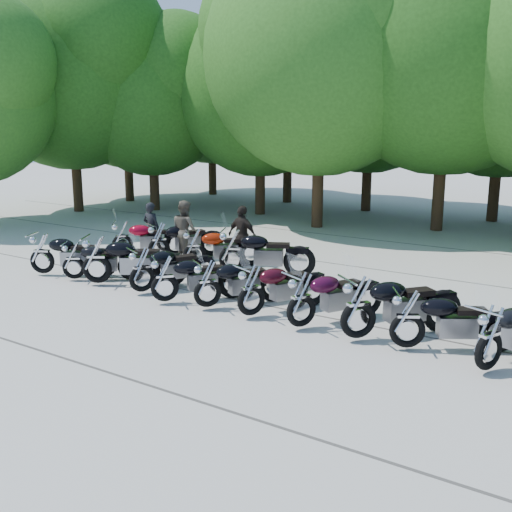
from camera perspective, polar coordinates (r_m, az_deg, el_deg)
The scene contains 29 objects.
ground at distance 12.35m, azimuth -3.85°, elevation -6.26°, with size 90.00×90.00×0.00m, color #A29E92.
tree_0 at distance 31.70m, azimuth -12.37°, elevation 14.99°, with size 7.50×7.50×9.21m.
tree_1 at distance 28.08m, azimuth -9.96°, elevation 14.63°, with size 6.97×6.97×8.55m.
tree_2 at distance 26.41m, azimuth 0.41°, elevation 15.50°, with size 7.31×7.31×8.97m.
tree_3 at distance 23.25m, azimuth 6.18°, elevation 18.31°, with size 8.70×8.70×10.67m.
tree_4 at distance 23.46m, azimuth 17.86°, elevation 18.52°, with size 9.13×9.13×11.20m.
tree_9 at distance 33.91m, azimuth -4.29°, elevation 15.18°, with size 7.59×7.59×9.32m.
tree_10 at distance 30.48m, azimuth 3.10°, elevation 15.74°, with size 7.78×7.78×9.55m.
tree_11 at distance 27.95m, azimuth 10.85°, elevation 15.50°, with size 7.56×7.56×9.28m.
tree_12 at distance 26.35m, azimuth 22.55°, elevation 15.48°, with size 7.88×7.88×9.67m.
tree_17 at distance 28.51m, azimuth -17.28°, elevation 16.21°, with size 8.31×8.31×10.20m.
motorcycle_0 at distance 16.77m, azimuth -19.74°, elevation 0.38°, with size 0.70×2.30×1.30m, color black, non-canonical shape.
motorcycle_1 at distance 15.98m, azimuth -17.00°, elevation -0.28°, with size 0.62×2.03×1.15m, color black, non-canonical shape.
motorcycle_2 at distance 15.31m, azimuth -14.94°, elevation -0.16°, with size 0.77×2.54×1.43m, color black, non-canonical shape.
motorcycle_3 at distance 14.34m, azimuth -10.83°, elevation -1.16°, with size 0.68×2.24×1.26m, color black, non-canonical shape.
motorcycle_4 at distance 13.48m, azimuth -8.70°, elevation -2.01°, with size 0.67×2.19×1.24m, color black, non-canonical shape.
motorcycle_5 at distance 12.97m, azimuth -4.66°, elevation -2.50°, with size 0.67×2.19×1.24m, color black, non-canonical shape.
motorcycle_6 at distance 12.36m, azimuth -0.46°, elevation -3.13°, with size 0.69×2.26×1.27m, color #320610, non-canonical shape.
motorcycle_7 at distance 11.71m, azimuth 4.35°, elevation -4.00°, with size 0.70×2.30×1.30m, color #32061E, non-canonical shape.
motorcycle_8 at distance 11.20m, azimuth 9.75°, elevation -4.65°, with size 0.76×2.49×1.40m, color black, non-canonical shape.
motorcycle_9 at distance 10.95m, azimuth 14.28°, elevation -5.67°, with size 0.68×2.22×1.26m, color black, non-canonical shape.
motorcycle_10 at distance 10.39m, azimuth 21.37°, elevation -7.10°, with size 0.69×2.27×1.28m, color black, non-canonical shape.
motorcycle_12 at distance 18.43m, azimuth -12.63°, elevation 1.79°, with size 0.67×2.21×1.25m, color maroon, non-canonical shape.
motorcycle_13 at distance 17.54m, azimuth -9.24°, elevation 1.50°, with size 0.71×2.32×1.31m, color black, non-canonical shape.
motorcycle_14 at distance 16.68m, azimuth -5.89°, elevation 0.93°, with size 0.68×2.23×1.26m, color #931B05, non-canonical shape.
motorcycle_15 at distance 15.84m, azimuth -2.29°, elevation 0.63°, with size 0.76×2.49×1.41m, color black, non-canonical shape.
rider_0 at distance 18.55m, azimuth -9.92°, elevation 2.58°, with size 0.59×0.39×1.63m, color black.
rider_1 at distance 17.77m, azimuth -6.77°, elevation 2.47°, with size 0.86×0.67×1.77m, color brown.
rider_2 at distance 16.90m, azimuth -1.29°, elevation 1.94°, with size 1.01×0.42×1.72m, color black.
Camera 1 is at (7.10, -9.28, 4.00)m, focal length 42.00 mm.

